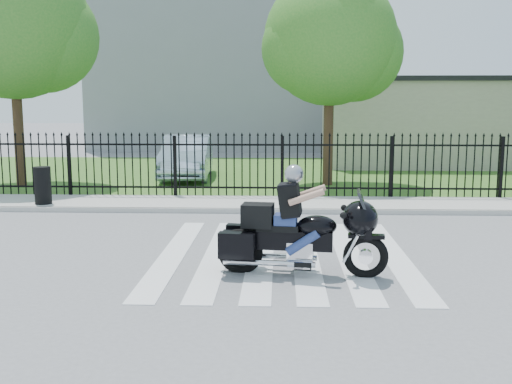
{
  "coord_description": "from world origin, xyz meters",
  "views": [
    {
      "loc": [
        -0.07,
        -10.54,
        2.79
      ],
      "look_at": [
        -0.53,
        1.01,
        1.0
      ],
      "focal_mm": 42.0,
      "sensor_mm": 36.0,
      "label": 1
    }
  ],
  "objects": [
    {
      "name": "litter_bin",
      "position": [
        -6.17,
        4.48,
        0.6
      ],
      "size": [
        0.56,
        0.56,
        0.96
      ],
      "primitive_type": "cylinder",
      "rotation": [
        0.0,
        0.0,
        0.39
      ],
      "color": "black",
      "rests_on": "sidewalk"
    },
    {
      "name": "parked_car",
      "position": [
        -3.36,
        10.46,
        0.78
      ],
      "size": [
        1.89,
        4.69,
        1.52
      ],
      "primitive_type": "imported",
      "rotation": [
        0.0,
        0.0,
        0.06
      ],
      "color": "silver",
      "rests_on": "grass_strip"
    },
    {
      "name": "motorcycle_rider",
      "position": [
        0.21,
        -1.19,
        0.74
      ],
      "size": [
        2.75,
        1.06,
        1.82
      ],
      "rotation": [
        0.0,
        0.0,
        -0.12
      ],
      "color": "black",
      "rests_on": "ground"
    },
    {
      "name": "iron_fence",
      "position": [
        0.0,
        6.0,
        0.9
      ],
      "size": [
        26.0,
        0.04,
        1.8
      ],
      "color": "black",
      "rests_on": "ground"
    },
    {
      "name": "building_tall",
      "position": [
        -3.0,
        26.0,
        6.0
      ],
      "size": [
        15.0,
        10.0,
        12.0
      ],
      "primitive_type": "cube",
      "color": "gray",
      "rests_on": "ground"
    },
    {
      "name": "sidewalk",
      "position": [
        0.0,
        5.0,
        0.06
      ],
      "size": [
        40.0,
        2.0,
        0.12
      ],
      "primitive_type": "cube",
      "color": "#ADAAA3",
      "rests_on": "ground"
    },
    {
      "name": "curb",
      "position": [
        0.0,
        4.0,
        0.06
      ],
      "size": [
        40.0,
        0.12,
        0.12
      ],
      "primitive_type": "cube",
      "color": "#ADAAA3",
      "rests_on": "ground"
    },
    {
      "name": "grass_strip",
      "position": [
        0.0,
        12.0,
        0.01
      ],
      "size": [
        40.0,
        12.0,
        0.02
      ],
      "primitive_type": "cube",
      "color": "#2E5F20",
      "rests_on": "ground"
    },
    {
      "name": "crosswalk",
      "position": [
        0.0,
        0.0,
        0.01
      ],
      "size": [
        5.0,
        5.5,
        0.01
      ],
      "primitive_type": null,
      "color": "silver",
      "rests_on": "ground"
    },
    {
      "name": "ground",
      "position": [
        0.0,
        0.0,
        0.0
      ],
      "size": [
        120.0,
        120.0,
        0.0
      ],
      "primitive_type": "plane",
      "color": "slate",
      "rests_on": "ground"
    },
    {
      "name": "building_low_roof",
      "position": [
        7.0,
        16.0,
        3.6
      ],
      "size": [
        10.2,
        6.2,
        0.2
      ],
      "primitive_type": "cube",
      "color": "black",
      "rests_on": "building_low"
    },
    {
      "name": "tree_left",
      "position": [
        -8.5,
        8.5,
        5.17
      ],
      "size": [
        4.8,
        4.8,
        7.58
      ],
      "color": "#382316",
      "rests_on": "ground"
    },
    {
      "name": "tree_mid",
      "position": [
        1.5,
        9.0,
        4.67
      ],
      "size": [
        4.2,
        4.2,
        6.78
      ],
      "color": "#382316",
      "rests_on": "ground"
    },
    {
      "name": "building_low",
      "position": [
        7.0,
        16.0,
        1.75
      ],
      "size": [
        10.0,
        6.0,
        3.5
      ],
      "primitive_type": "cube",
      "color": "#C0B6A0",
      "rests_on": "ground"
    }
  ]
}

